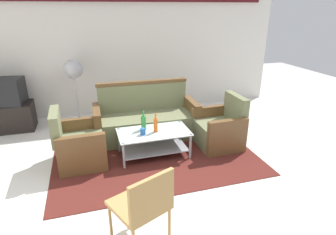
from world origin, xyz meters
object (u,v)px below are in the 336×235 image
tv_stand (11,117)px  pedestal_fan (74,73)px  television (6,91)px  wicker_chair (144,203)px  armchair_right (220,129)px  armchair_left (79,146)px  bottle_green (144,122)px  bottle_orange (156,125)px  cup (143,131)px  coffee_table (154,140)px  couch (146,120)px

tv_stand → pedestal_fan: (1.22, 0.05, 0.75)m
television → wicker_chair: bearing=127.2°
armchair_right → television: (-3.49, 1.71, 0.47)m
pedestal_fan → wicker_chair: 3.59m
armchair_left → armchair_right: (2.26, -0.06, 0.00)m
bottle_green → television: bearing=144.0°
bottle_orange → wicker_chair: wicker_chair is taller
bottle_green → pedestal_fan: size_ratio=0.24×
armchair_right → pedestal_fan: 2.96m
cup → coffee_table: bearing=17.8°
cup → wicker_chair: (-0.34, -1.65, 0.03)m
pedestal_fan → bottle_green: bearing=-58.9°
armchair_left → wicker_chair: bearing=16.8°
tv_stand → television: (0.00, 0.00, 0.50)m
couch → wicker_chair: bearing=78.5°
cup → television: television is taller
cup → tv_stand: size_ratio=0.12×
television → bottle_orange: bearing=152.8°
armchair_left → television: 2.11m
armchair_left → bottle_green: bearing=90.4°
couch → television: television is taller
coffee_table → bottle_green: 0.31m
couch → coffee_table: (-0.04, -0.72, -0.04)m
bottle_green → wicker_chair: wicker_chair is taller
cup → armchair_left: bearing=171.0°
armchair_right → coffee_table: (-1.14, -0.03, -0.02)m
couch → tv_stand: size_ratio=2.27×
bottle_green → tv_stand: size_ratio=0.39×
couch → armchair_right: bearing=149.2°
armchair_left → tv_stand: bearing=-145.0°
television → coffee_table: bearing=152.7°
armchair_right → bottle_green: bearing=84.9°
coffee_table → wicker_chair: (-0.52, -1.71, 0.22)m
coffee_table → bottle_orange: size_ratio=3.63×
armchair_left → bottle_green: armchair_left is taller
couch → tv_stand: bearing=-21.7°
armchair_right → pedestal_fan: pedestal_fan is taller
bottle_green → pedestal_fan: pedestal_fan is taller
cup → pedestal_fan: pedestal_fan is taller
armchair_left → coffee_table: 1.12m
coffee_table → wicker_chair: wicker_chair is taller
armchair_right → coffee_table: bearing=90.8°
coffee_table → television: size_ratio=1.66×
armchair_right → bottle_orange: (-1.11, -0.04, 0.24)m
armchair_left → television: television is taller
bottle_green → bottle_orange: bottle_green is taller
armchair_left → wicker_chair: (0.60, -1.80, 0.21)m
couch → tv_stand: 2.59m
armchair_right → wicker_chair: 2.41m
bottle_green → coffee_table: bearing=-45.0°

